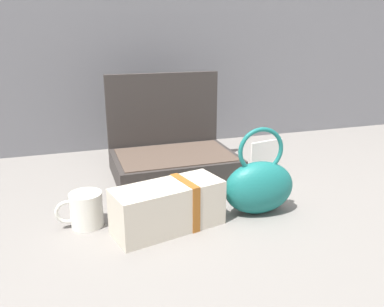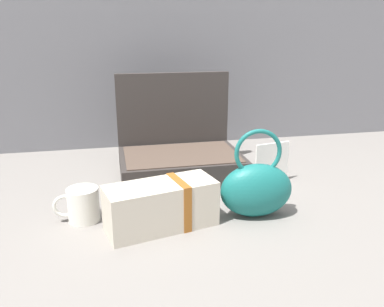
{
  "view_description": "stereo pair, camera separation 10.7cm",
  "coord_description": "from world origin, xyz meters",
  "px_view_note": "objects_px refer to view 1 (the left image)",
  "views": [
    {
      "loc": [
        -0.31,
        -0.99,
        0.46
      ],
      "look_at": [
        0.0,
        -0.02,
        0.14
      ],
      "focal_mm": 36.48,
      "sensor_mm": 36.0,
      "label": 1
    },
    {
      "loc": [
        -0.21,
        -1.02,
        0.46
      ],
      "look_at": [
        0.0,
        -0.02,
        0.14
      ],
      "focal_mm": 36.48,
      "sensor_mm": 36.0,
      "label": 2
    }
  ],
  "objects_px": {
    "open_suitcase": "(172,152)",
    "coffee_mug": "(85,210)",
    "info_card_left": "(266,160)",
    "teal_pouch_handbag": "(259,185)",
    "cream_toiletry_bag": "(169,207)"
  },
  "relations": [
    {
      "from": "info_card_left",
      "to": "teal_pouch_handbag",
      "type": "bearing_deg",
      "value": -133.73
    },
    {
      "from": "teal_pouch_handbag",
      "to": "coffee_mug",
      "type": "xyz_separation_m",
      "value": [
        -0.43,
        0.06,
        -0.03
      ]
    },
    {
      "from": "teal_pouch_handbag",
      "to": "coffee_mug",
      "type": "bearing_deg",
      "value": 171.49
    },
    {
      "from": "open_suitcase",
      "to": "teal_pouch_handbag",
      "type": "bearing_deg",
      "value": -69.85
    },
    {
      "from": "info_card_left",
      "to": "coffee_mug",
      "type": "bearing_deg",
      "value": -177.31
    },
    {
      "from": "open_suitcase",
      "to": "teal_pouch_handbag",
      "type": "height_order",
      "value": "open_suitcase"
    },
    {
      "from": "open_suitcase",
      "to": "info_card_left",
      "type": "xyz_separation_m",
      "value": [
        0.27,
        -0.16,
        -0.01
      ]
    },
    {
      "from": "open_suitcase",
      "to": "cream_toiletry_bag",
      "type": "bearing_deg",
      "value": -106.04
    },
    {
      "from": "open_suitcase",
      "to": "coffee_mug",
      "type": "xyz_separation_m",
      "value": [
        -0.3,
        -0.3,
        -0.03
      ]
    },
    {
      "from": "cream_toiletry_bag",
      "to": "coffee_mug",
      "type": "distance_m",
      "value": 0.21
    },
    {
      "from": "coffee_mug",
      "to": "info_card_left",
      "type": "relative_size",
      "value": 0.87
    },
    {
      "from": "open_suitcase",
      "to": "coffee_mug",
      "type": "distance_m",
      "value": 0.43
    },
    {
      "from": "coffee_mug",
      "to": "cream_toiletry_bag",
      "type": "bearing_deg",
      "value": -20.85
    },
    {
      "from": "coffee_mug",
      "to": "info_card_left",
      "type": "bearing_deg",
      "value": 14.02
    },
    {
      "from": "teal_pouch_handbag",
      "to": "info_card_left",
      "type": "bearing_deg",
      "value": 57.61
    }
  ]
}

